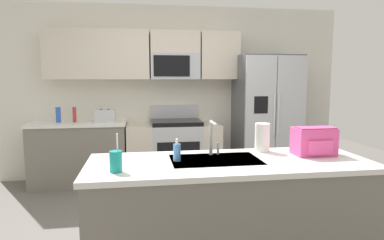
{
  "coord_description": "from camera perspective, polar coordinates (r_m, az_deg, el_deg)",
  "views": [
    {
      "loc": [
        -0.55,
        -3.15,
        1.52
      ],
      "look_at": [
        0.04,
        0.6,
        1.05
      ],
      "focal_mm": 31.87,
      "sensor_mm": 36.0,
      "label": 1
    }
  ],
  "objects": [
    {
      "name": "drink_cup_teal",
      "position": [
        2.33,
        -12.62,
        -6.76
      ],
      "size": [
        0.08,
        0.08,
        0.26
      ],
      "color": "teal",
      "rests_on": "island_counter"
    },
    {
      "name": "kitchen_wall_unit",
      "position": [
        5.25,
        -4.47,
        6.54
      ],
      "size": [
        5.2,
        0.43,
        2.6
      ],
      "color": "silver",
      "rests_on": "ground"
    },
    {
      "name": "ground_plane",
      "position": [
        3.54,
        0.96,
        -18.37
      ],
      "size": [
        9.0,
        9.0,
        0.0
      ],
      "primitive_type": "plane",
      "color": "#66605B",
      "rests_on": "ground"
    },
    {
      "name": "pepper_mill",
      "position": [
        5.06,
        -19.07,
        0.85
      ],
      "size": [
        0.05,
        0.05,
        0.21
      ],
      "primitive_type": "cylinder",
      "color": "#B2332D",
      "rests_on": "back_counter"
    },
    {
      "name": "backpack",
      "position": [
        2.93,
        19.75,
        -3.28
      ],
      "size": [
        0.32,
        0.22,
        0.23
      ],
      "color": "#EA4C93",
      "rests_on": "island_counter"
    },
    {
      "name": "island_counter",
      "position": [
        2.75,
        6.19,
        -15.82
      ],
      "size": [
        2.13,
        0.8,
        0.9
      ],
      "color": "slate",
      "rests_on": "ground"
    },
    {
      "name": "back_counter",
      "position": [
        5.13,
        -18.31,
        -5.3
      ],
      "size": [
        1.33,
        0.63,
        0.9
      ],
      "color": "slate",
      "rests_on": "ground"
    },
    {
      "name": "paper_towel_roll",
      "position": [
        2.95,
        11.67,
        -2.86
      ],
      "size": [
        0.12,
        0.12,
        0.24
      ],
      "primitive_type": "cylinder",
      "color": "white",
      "rests_on": "island_counter"
    },
    {
      "name": "toaster",
      "position": [
        4.95,
        -14.37,
        0.71
      ],
      "size": [
        0.28,
        0.16,
        0.18
      ],
      "color": "#B7BABF",
      "rests_on": "back_counter"
    },
    {
      "name": "refrigerator",
      "position": [
        5.27,
        12.32,
        0.43
      ],
      "size": [
        0.9,
        0.76,
        1.85
      ],
      "color": "#4C4F54",
      "rests_on": "ground"
    },
    {
      "name": "bottle_blue",
      "position": [
        5.1,
        -21.47,
        0.81
      ],
      "size": [
        0.07,
        0.07,
        0.22
      ],
      "primitive_type": "cylinder",
      "color": "blue",
      "rests_on": "back_counter"
    },
    {
      "name": "soap_dispenser",
      "position": [
        2.57,
        -2.54,
        -5.39
      ],
      "size": [
        0.06,
        0.06,
        0.17
      ],
      "color": "#4C8CD8",
      "rests_on": "island_counter"
    },
    {
      "name": "sink_faucet",
      "position": [
        2.74,
        3.42,
        -2.49
      ],
      "size": [
        0.08,
        0.21,
        0.28
      ],
      "color": "#B7BABF",
      "rests_on": "island_counter"
    },
    {
      "name": "range_oven",
      "position": [
        5.09,
        -3.07,
        -5.15
      ],
      "size": [
        1.36,
        0.61,
        1.1
      ],
      "color": "#B7BABF",
      "rests_on": "ground"
    }
  ]
}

